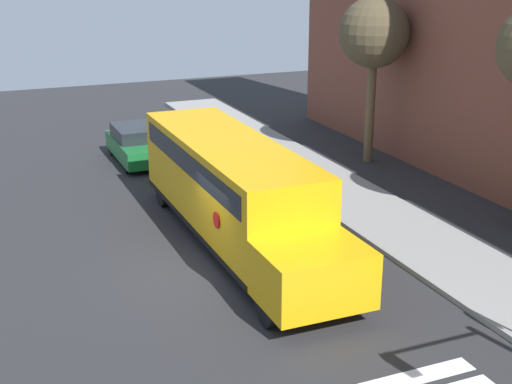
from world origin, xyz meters
TOP-DOWN VIEW (x-y plane):
  - ground_plane at (0.00, 0.00)m, footprint 60.00×60.00m
  - sidewalk_strip at (0.00, 6.50)m, footprint 44.00×3.00m
  - school_bus at (-1.74, 1.42)m, footprint 11.23×2.57m
  - parked_car at (-11.36, 0.89)m, footprint 4.25×1.90m
  - tree_near_sidewalk at (-7.69, 9.66)m, footprint 2.80×2.80m

SIDE VIEW (x-z plane):
  - ground_plane at x=0.00m, z-range 0.00..0.00m
  - sidewalk_strip at x=0.00m, z-range 0.00..0.15m
  - parked_car at x=-11.36m, z-range 0.00..1.44m
  - school_bus at x=-1.74m, z-range 0.23..3.24m
  - tree_near_sidewalk at x=-7.69m, z-range 1.85..8.50m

